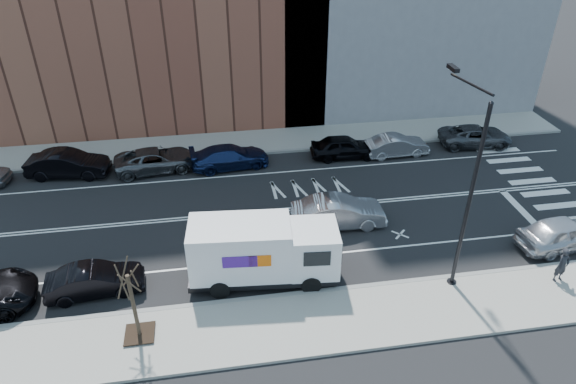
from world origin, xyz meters
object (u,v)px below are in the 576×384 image
object	(u,v)px
driving_sedan	(338,212)
pedestrian	(562,265)
far_parked_b	(68,164)
near_parked_front	(564,233)
fedex_van	(262,251)

from	to	relation	value
driving_sedan	pedestrian	xyz separation A→B (m)	(8.99, -6.12, 0.20)
far_parked_b	near_parked_front	bearing A→B (deg)	-106.57
far_parked_b	driving_sedan	size ratio (longest dim) A/B	0.99
near_parked_front	pedestrian	size ratio (longest dim) A/B	2.75
driving_sedan	far_parked_b	bearing A→B (deg)	64.34
driving_sedan	near_parked_front	size ratio (longest dim) A/B	1.03
far_parked_b	pedestrian	xyz separation A→B (m)	(24.41, -14.06, 0.21)
fedex_van	pedestrian	xyz separation A→B (m)	(13.51, -2.44, -0.61)
far_parked_b	near_parked_front	size ratio (longest dim) A/B	1.03
far_parked_b	driving_sedan	bearing A→B (deg)	-109.96
fedex_van	far_parked_b	size ratio (longest dim) A/B	1.41
driving_sedan	near_parked_front	world-z (taller)	same
near_parked_front	far_parked_b	bearing A→B (deg)	59.84
pedestrian	far_parked_b	bearing A→B (deg)	138.49
fedex_van	driving_sedan	size ratio (longest dim) A/B	1.40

